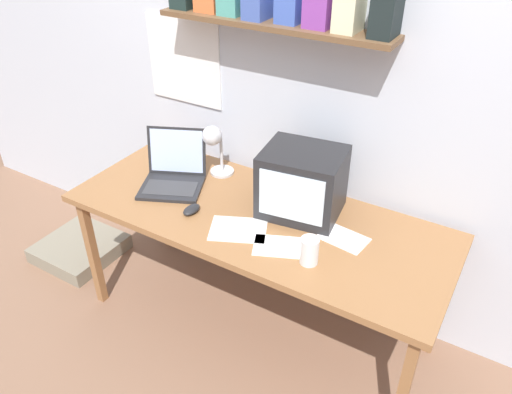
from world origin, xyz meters
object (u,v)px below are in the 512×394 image
loose_paper_near_monitor (238,229)px  printed_handout (283,247)px  crt_monitor (302,182)px  juice_glass (309,252)px  loose_paper_near_laptop (343,238)px  floor_cushion (80,248)px  corner_desk (256,224)px  computer_mouse (192,210)px  laptop (174,171)px  desk_lamp (214,143)px

loose_paper_near_monitor → printed_handout: (0.24, -0.01, 0.00)m
crt_monitor → loose_paper_near_monitor: (-0.18, -0.29, -0.16)m
juice_glass → loose_paper_near_monitor: (-0.38, 0.04, -0.05)m
crt_monitor → loose_paper_near_laptop: crt_monitor is taller
floor_cushion → corner_desk: bearing=3.7°
corner_desk → computer_mouse: computer_mouse is taller
printed_handout → floor_cushion: size_ratio=0.62×
floor_cushion → juice_glass: bearing=-3.5°
computer_mouse → loose_paper_near_monitor: size_ratio=0.34×
laptop → loose_paper_near_laptop: (0.96, 0.01, -0.07)m
laptop → floor_cushion: size_ratio=0.86×
loose_paper_near_laptop → crt_monitor: bearing=159.7°
crt_monitor → laptop: crt_monitor is taller
corner_desk → loose_paper_near_laptop: (0.44, 0.04, 0.06)m
crt_monitor → juice_glass: (0.20, -0.33, -0.11)m
corner_desk → laptop: 0.54m
laptop → juice_glass: (0.90, -0.22, -0.01)m
crt_monitor → loose_paper_near_monitor: crt_monitor is taller
corner_desk → crt_monitor: bearing=38.9°
laptop → desk_lamp: desk_lamp is taller
corner_desk → computer_mouse: size_ratio=17.69×
juice_glass → printed_handout: size_ratio=0.41×
printed_handout → loose_paper_near_monitor: bearing=178.6°
crt_monitor → desk_lamp: size_ratio=1.37×
loose_paper_near_monitor → floor_cushion: (-1.31, 0.07, -0.70)m
corner_desk → desk_lamp: bearing=152.1°
printed_handout → laptop: bearing=166.1°
computer_mouse → loose_paper_near_laptop: computer_mouse is taller
crt_monitor → desk_lamp: (-0.55, 0.06, 0.04)m
loose_paper_near_laptop → floor_cushion: bearing=-176.0°
crt_monitor → juice_glass: 0.40m
loose_paper_near_laptop → floor_cushion: 1.89m
desk_lamp → juice_glass: desk_lamp is taller
laptop → computer_mouse: bearing=-60.2°
floor_cushion → printed_handout: bearing=-2.7°
laptop → computer_mouse: 0.31m
crt_monitor → floor_cushion: bearing=-179.4°
loose_paper_near_monitor → computer_mouse: bearing=179.4°
desk_lamp → juice_glass: size_ratio=2.45×
loose_paper_near_monitor → floor_cushion: size_ratio=0.66×
corner_desk → floor_cushion: bearing=-176.3°
corner_desk → loose_paper_near_monitor: 0.16m
printed_handout → desk_lamp: bearing=149.7°
desk_lamp → printed_handout: 0.73m
corner_desk → laptop: bearing=176.7°
loose_paper_near_laptop → desk_lamp: bearing=169.0°
desk_lamp → loose_paper_near_laptop: desk_lamp is taller
loose_paper_near_laptop → printed_handout: same height
crt_monitor → computer_mouse: size_ratio=3.86×
laptop → desk_lamp: size_ratio=1.38×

